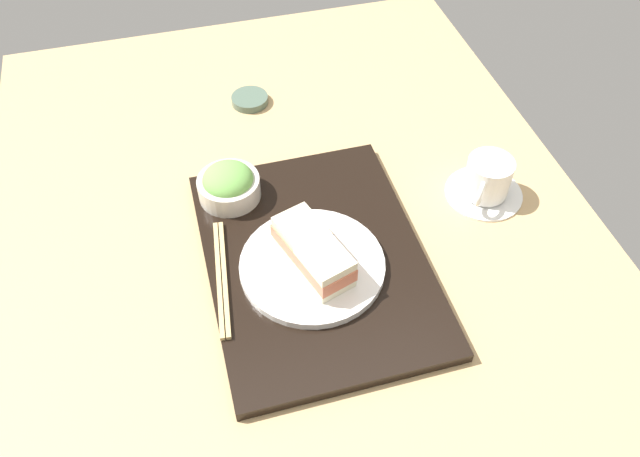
# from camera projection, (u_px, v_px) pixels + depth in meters

# --- Properties ---
(ground_plane) EXTENTS (1.40, 1.00, 0.03)m
(ground_plane) POSITION_uv_depth(u_px,v_px,m) (303.00, 253.00, 1.04)
(ground_plane) COLOR tan
(serving_tray) EXTENTS (0.46, 0.34, 0.02)m
(serving_tray) POSITION_uv_depth(u_px,v_px,m) (315.00, 260.00, 1.00)
(serving_tray) COLOR black
(serving_tray) RESTS_ON ground_plane
(sandwich_plate) EXTENTS (0.22, 0.22, 0.01)m
(sandwich_plate) POSITION_uv_depth(u_px,v_px,m) (313.00, 265.00, 0.97)
(sandwich_plate) COLOR white
(sandwich_plate) RESTS_ON serving_tray
(sandwich_near) EXTENTS (0.09, 0.09, 0.05)m
(sandwich_near) POSITION_uv_depth(u_px,v_px,m) (302.00, 237.00, 0.97)
(sandwich_near) COLOR beige
(sandwich_near) RESTS_ON sandwich_plate
(sandwich_far) EXTENTS (0.10, 0.08, 0.06)m
(sandwich_far) POSITION_uv_depth(u_px,v_px,m) (325.00, 266.00, 0.93)
(sandwich_far) COLOR #EFE5C1
(sandwich_far) RESTS_ON sandwich_plate
(salad_bowl) EXTENTS (0.10, 0.10, 0.06)m
(salad_bowl) POSITION_uv_depth(u_px,v_px,m) (229.00, 184.00, 1.06)
(salad_bowl) COLOR beige
(salad_bowl) RESTS_ON serving_tray
(chopsticks_pair) EXTENTS (0.22, 0.04, 0.01)m
(chopsticks_pair) POSITION_uv_depth(u_px,v_px,m) (222.00, 277.00, 0.96)
(chopsticks_pair) COLOR tan
(chopsticks_pair) RESTS_ON serving_tray
(coffee_cup) EXTENTS (0.13, 0.13, 0.08)m
(coffee_cup) POSITION_uv_depth(u_px,v_px,m) (487.00, 181.00, 1.09)
(coffee_cup) COLOR white
(coffee_cup) RESTS_ON ground_plane
(small_sauce_dish) EXTENTS (0.07, 0.07, 0.02)m
(small_sauce_dish) POSITION_uv_depth(u_px,v_px,m) (250.00, 100.00, 1.28)
(small_sauce_dish) COLOR #4C6051
(small_sauce_dish) RESTS_ON ground_plane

